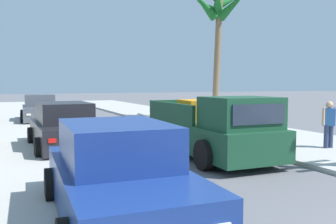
# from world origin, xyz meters

# --- Properties ---
(sidewalk_right) EXTENTS (4.79, 60.00, 0.12)m
(sidewalk_right) POSITION_xyz_m (4.84, 12.00, 0.06)
(sidewalk_right) COLOR #B2AFA8
(sidewalk_right) RESTS_ON ground
(curb_left) EXTENTS (0.16, 60.00, 0.10)m
(curb_left) POSITION_xyz_m (-3.85, 12.00, 0.05)
(curb_left) COLOR silver
(curb_left) RESTS_ON ground
(curb_right) EXTENTS (0.16, 60.00, 0.10)m
(curb_right) POSITION_xyz_m (3.85, 12.00, 0.05)
(curb_right) COLOR silver
(curb_right) RESTS_ON ground
(pickup_truck) EXTENTS (2.28, 5.24, 1.80)m
(pickup_truck) POSITION_xyz_m (0.96, 7.58, 0.81)
(pickup_truck) COLOR #19472D
(pickup_truck) RESTS_ON ground
(car_left_near) EXTENTS (2.13, 4.31, 1.54)m
(car_left_near) POSITION_xyz_m (-2.85, 19.83, 0.71)
(car_left_near) COLOR #474C56
(car_left_near) RESTS_ON ground
(car_right_near) EXTENTS (2.09, 4.29, 1.54)m
(car_right_near) POSITION_xyz_m (-2.83, 10.46, 0.71)
(car_right_near) COLOR black
(car_right_near) RESTS_ON ground
(car_right_mid) EXTENTS (2.15, 4.31, 1.54)m
(car_right_mid) POSITION_xyz_m (-2.94, 3.82, 0.71)
(car_right_mid) COLOR navy
(car_right_mid) RESTS_ON ground
(palm_tree_right_fore) EXTENTS (3.52, 4.07, 7.43)m
(palm_tree_right_fore) POSITION_xyz_m (6.68, 16.82, 6.11)
(palm_tree_right_fore) COLOR brown
(palm_tree_right_fore) RESTS_ON ground
(pedestrian) EXTENTS (0.57, 0.43, 1.59)m
(pedestrian) POSITION_xyz_m (4.74, 6.87, 0.91)
(pedestrian) COLOR navy
(pedestrian) RESTS_ON ground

